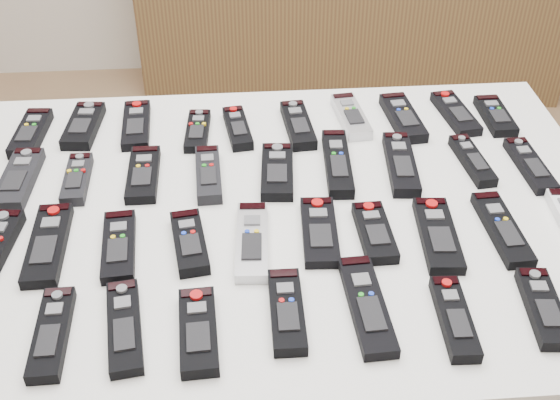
{
  "coord_description": "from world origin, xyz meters",
  "views": [
    {
      "loc": [
        -0.11,
        -1.13,
        1.59
      ],
      "look_at": [
        -0.04,
        -0.12,
        0.8
      ],
      "focal_mm": 45.0,
      "sensor_mm": 36.0,
      "label": 1
    }
  ],
  "objects": [
    {
      "name": "table",
      "position": [
        -0.04,
        -0.12,
        0.72
      ],
      "size": [
        1.25,
        0.88,
        0.78
      ],
      "color": "white",
      "rests_on": "ground"
    },
    {
      "name": "remote_0",
      "position": [
        -0.54,
        0.16,
        0.79
      ],
      "size": [
        0.06,
        0.17,
        0.02
      ],
      "primitive_type": "cube",
      "rotation": [
        0.0,
        0.0,
        -0.07
      ],
      "color": "black",
      "rests_on": "table"
    },
    {
      "name": "remote_1",
      "position": [
        -0.44,
        0.18,
        0.79
      ],
      "size": [
        0.08,
        0.17,
        0.02
      ],
      "primitive_type": "cube",
      "rotation": [
        0.0,
        0.0,
        -0.09
      ],
      "color": "black",
      "rests_on": "table"
    },
    {
      "name": "remote_2",
      "position": [
        -0.32,
        0.18,
        0.79
      ],
      "size": [
        0.06,
        0.18,
        0.02
      ],
      "primitive_type": "cube",
      "rotation": [
        0.0,
        0.0,
        0.05
      ],
      "color": "black",
      "rests_on": "table"
    },
    {
      "name": "remote_3",
      "position": [
        -0.19,
        0.15,
        0.79
      ],
      "size": [
        0.06,
        0.15,
        0.02
      ],
      "primitive_type": "cube",
      "rotation": [
        0.0,
        0.0,
        -0.06
      ],
      "color": "black",
      "rests_on": "table"
    },
    {
      "name": "remote_4",
      "position": [
        -0.11,
        0.15,
        0.79
      ],
      "size": [
        0.06,
        0.15,
        0.02
      ],
      "primitive_type": "cube",
      "rotation": [
        0.0,
        0.0,
        0.13
      ],
      "color": "black",
      "rests_on": "table"
    },
    {
      "name": "remote_5",
      "position": [
        0.02,
        0.15,
        0.79
      ],
      "size": [
        0.07,
        0.17,
        0.02
      ],
      "primitive_type": "cube",
      "rotation": [
        0.0,
        0.0,
        0.08
      ],
      "color": "black",
      "rests_on": "table"
    },
    {
      "name": "remote_6",
      "position": [
        0.14,
        0.18,
        0.79
      ],
      "size": [
        0.07,
        0.17,
        0.02
      ],
      "primitive_type": "cube",
      "rotation": [
        0.0,
        0.0,
        0.11
      ],
      "color": "#B7B7BC",
      "rests_on": "table"
    },
    {
      "name": "remote_7",
      "position": [
        0.25,
        0.16,
        0.79
      ],
      "size": [
        0.07,
        0.18,
        0.02
      ],
      "primitive_type": "cube",
      "rotation": [
        0.0,
        0.0,
        0.09
      ],
      "color": "black",
      "rests_on": "table"
    },
    {
      "name": "remote_8",
      "position": [
        0.37,
        0.17,
        0.79
      ],
      "size": [
        0.07,
        0.17,
        0.02
      ],
      "primitive_type": "cube",
      "rotation": [
        0.0,
        0.0,
        0.13
      ],
      "color": "black",
      "rests_on": "table"
    },
    {
      "name": "remote_9",
      "position": [
        0.46,
        0.16,
        0.79
      ],
      "size": [
        0.05,
        0.15,
        0.02
      ],
      "primitive_type": "cube",
      "rotation": [
        0.0,
        0.0,
        0.01
      ],
      "color": "black",
      "rests_on": "table"
    },
    {
      "name": "remote_10",
      "position": [
        -0.53,
        -0.0,
        0.79
      ],
      "size": [
        0.07,
        0.18,
        0.02
      ],
      "primitive_type": "cube",
      "rotation": [
        0.0,
        0.0,
        -0.05
      ],
      "color": "black",
      "rests_on": "table"
    },
    {
      "name": "remote_11",
      "position": [
        -0.42,
        -0.01,
        0.79
      ],
      "size": [
        0.05,
        0.15,
        0.02
      ],
      "primitive_type": "cube",
      "rotation": [
        0.0,
        0.0,
        0.02
      ],
      "color": "black",
      "rests_on": "table"
    },
    {
      "name": "remote_12",
      "position": [
        -0.3,
        -0.0,
        0.79
      ],
      "size": [
        0.06,
        0.17,
        0.02
      ],
      "primitive_type": "cube",
      "rotation": [
        0.0,
        0.0,
        0.01
      ],
      "color": "black",
      "rests_on": "table"
    },
    {
      "name": "remote_13",
      "position": [
        -0.17,
        -0.02,
        0.79
      ],
      "size": [
        0.05,
        0.17,
        0.02
      ],
      "primitive_type": "cube",
      "rotation": [
        0.0,
        0.0,
        0.04
      ],
      "color": "black",
      "rests_on": "table"
    },
    {
      "name": "remote_14",
      "position": [
        -0.04,
        -0.02,
        0.79
      ],
      "size": [
        0.07,
        0.17,
        0.02
      ],
      "primitive_type": "cube",
      "rotation": [
        0.0,
        0.0,
        -0.08
      ],
      "color": "black",
      "rests_on": "table"
    },
    {
      "name": "remote_15",
      "position": [
        0.09,
        0.0,
        0.79
      ],
      "size": [
        0.06,
        0.21,
        0.02
      ],
      "primitive_type": "cube",
      "rotation": [
        0.0,
        0.0,
        -0.06
      ],
      "color": "black",
      "rests_on": "table"
    },
    {
      "name": "remote_16",
      "position": [
        0.21,
        -0.01,
        0.79
      ],
      "size": [
        0.07,
        0.2,
        0.02
      ],
      "primitive_type": "cube",
      "rotation": [
        0.0,
        0.0,
        -0.08
      ],
      "color": "black",
      "rests_on": "table"
    },
    {
      "name": "remote_17",
      "position": [
        0.36,
        -0.01,
        0.79
      ],
      "size": [
        0.05,
        0.16,
        0.02
      ],
      "primitive_type": "cube",
      "rotation": [
        0.0,
        0.0,
        0.1
      ],
      "color": "black",
      "rests_on": "table"
    },
    {
      "name": "remote_18",
      "position": [
        0.47,
        -0.03,
        0.79
      ],
      "size": [
        0.05,
        0.18,
        0.02
      ],
      "primitive_type": "cube",
      "rotation": [
        0.0,
        0.0,
        0.04
      ],
      "color": "black",
      "rests_on": "table"
    },
    {
      "name": "remote_20",
      "position": [
        -0.44,
        -0.2,
        0.79
      ],
      "size": [
        0.06,
        0.2,
        0.02
      ],
      "primitive_type": "cube",
      "rotation": [
        0.0,
        0.0,
        0.02
      ],
      "color": "black",
      "rests_on": "table"
    },
    {
      "name": "remote_21",
      "position": [
        -0.32,
        -0.21,
        0.79
      ],
      "size": [
        0.07,
        0.17,
        0.02
      ],
      "primitive_type": "cube",
      "rotation": [
        0.0,
        0.0,
        0.07
      ],
      "color": "black",
      "rests_on": "table"
    },
    {
      "name": "remote_22",
      "position": [
        -0.2,
        -0.21,
        0.79
      ],
      "size": [
        0.07,
        0.16,
        0.02
      ],
      "primitive_type": "cube",
      "rotation": [
        0.0,
        0.0,
        0.14
      ],
      "color": "black",
      "rests_on": "table"
    },
    {
      "name": "remote_23",
      "position": [
        -0.09,
        -0.22,
        0.79
      ],
      "size": [
        0.06,
        0.19,
        0.02
      ],
      "primitive_type": "cube",
      "rotation": [
        0.0,
        0.0,
        -0.06
      ],
      "color": "#B7B7BC",
      "rests_on": "table"
    },
    {
      "name": "remote_24",
      "position": [
        0.03,
        -0.2,
        0.79
      ],
      "size": [
        0.07,
        0.18,
        0.02
      ],
      "primitive_type": "cube",
      "rotation": [
        0.0,
        0.0,
        -0.05
      ],
      "color": "black",
      "rests_on": "table"
    },
    {
      "name": "remote_25",
      "position": [
        0.12,
        -0.21,
        0.79
      ],
      "size": [
        0.06,
        0.15,
        0.02
      ],
      "primitive_type": "cube",
      "rotation": [
        0.0,
        0.0,
        0.03
      ],
      "color": "black",
      "rests_on": "table"
    },
    {
      "name": "remote_26",
      "position": [
        0.23,
        -0.22,
        0.79
      ],
      "size": [
        0.07,
        0.19,
        0.02
      ],
      "primitive_type": "cube",
      "rotation": [
        0.0,
        0.0,
        -0.07
      ],
      "color": "black",
      "rests_on": "table"
    },
    {
      "name": "remote_27",
      "position": [
        0.35,
        -0.22,
        0.79
      ],
      "size": [
        0.06,
        0.19,
        0.02
      ],
      "primitive_type": "cube",
      "rotation": [
        0.0,
        0.0,
        0.04
      ],
      "color": "black",
      "rests_on": "table"
    },
    {
      "name": "remote_30",
      "position": [
        -0.4,
        -0.4,
        0.79
      ],
      "size": [
        0.05,
        0.17,
        0.02
      ],
      "primitive_type": "cube",
      "rotation": [
        0.0,
        0.0,
        0.02
      ],
      "color": "black",
      "rests_on": "table"
    },
    {
      "name": "remote_31",
      "position": [
        -0.29,
        -0.4,
        0.79
      ],
      "size": [
        0.07,
        0.19,
        0.02
      ],
      "primitive_type": "cube",
      "rotation": [
        0.0,
        0.0,
        0.13
      ],
      "color": "black",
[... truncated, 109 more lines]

